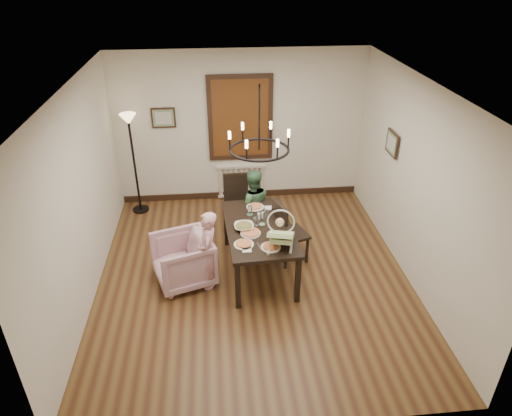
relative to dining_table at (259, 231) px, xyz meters
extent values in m
cube|color=brown|center=(-0.09, -0.12, -0.69)|extent=(4.50, 5.00, 0.01)
cube|color=white|center=(-0.09, -0.12, 2.11)|extent=(4.50, 5.00, 0.01)
cube|color=beige|center=(-0.09, 2.38, 0.71)|extent=(4.50, 0.01, 2.80)
cube|color=beige|center=(-2.34, -0.12, 0.71)|extent=(0.01, 5.00, 2.80)
cube|color=beige|center=(2.16, -0.12, 0.71)|extent=(0.01, 5.00, 2.80)
cube|color=black|center=(0.00, 0.00, 0.06)|extent=(1.02, 1.70, 0.05)
cube|color=black|center=(-0.36, -0.79, -0.33)|extent=(0.07, 0.07, 0.72)
cube|color=black|center=(-0.45, 0.74, -0.33)|extent=(0.07, 0.07, 0.72)
cube|color=black|center=(0.45, -0.74, -0.33)|extent=(0.07, 0.07, 0.72)
cube|color=black|center=(0.36, 0.79, -0.33)|extent=(0.07, 0.07, 0.72)
imported|color=#C496A3|center=(-1.10, -0.14, -0.33)|extent=(1.00, 0.99, 0.72)
imported|color=#E3A0AB|center=(-0.73, -0.28, -0.20)|extent=(0.26, 0.37, 0.98)
imported|color=#406C47|center=(-0.01, 0.87, -0.17)|extent=(0.52, 0.42, 1.03)
imported|color=white|center=(-0.22, -0.04, 0.13)|extent=(0.33, 0.33, 0.08)
cylinder|color=tan|center=(-0.14, -0.19, 0.11)|extent=(0.28, 0.28, 0.04)
cylinder|color=silver|center=(-0.04, 0.04, 0.15)|extent=(0.07, 0.07, 0.14)
cube|color=brown|center=(-0.09, 2.34, 0.91)|extent=(1.00, 0.03, 1.40)
cube|color=black|center=(-1.44, 2.35, 0.96)|extent=(0.42, 0.03, 0.36)
cube|color=black|center=(2.12, 0.78, 0.96)|extent=(0.03, 0.42, 0.36)
torus|color=black|center=(0.00, 0.00, 1.26)|extent=(0.80, 0.80, 0.04)
camera|label=1|loc=(-0.58, -5.50, 3.52)|focal=32.00mm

